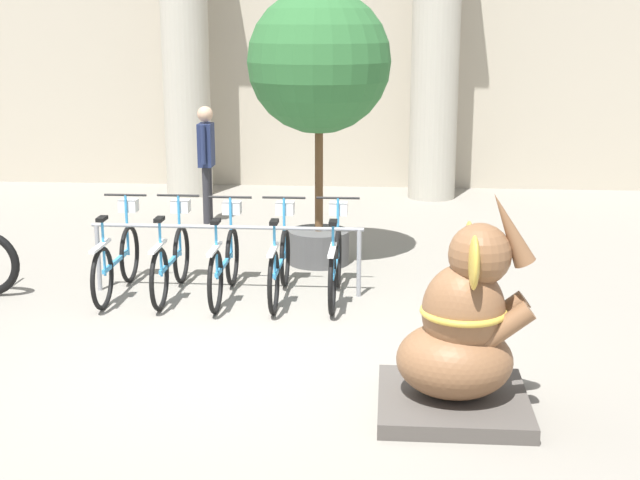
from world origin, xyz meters
The scene contains 13 objects.
ground_plane centered at (0.00, 0.00, 0.00)m, with size 60.00×60.00×0.00m, color gray.
building_facade centered at (0.00, 8.60, 3.00)m, with size 20.00×0.20×6.00m.
column_left centered at (-2.08, 7.60, 2.62)m, with size 0.98×0.98×5.16m.
column_right centered at (2.08, 7.60, 2.62)m, with size 0.98×0.98×5.16m.
bike_rack centered at (-0.40, 1.95, 0.59)m, with size 2.99×0.05×0.77m.
bicycle_0 centered at (-1.59, 1.84, 0.40)m, with size 0.48×1.66×1.04m.
bicycle_1 centered at (-0.99, 1.86, 0.40)m, with size 0.48×1.66×1.04m.
bicycle_2 centered at (-0.40, 1.81, 0.40)m, with size 0.48×1.66×1.04m.
bicycle_3 centered at (0.20, 1.83, 0.40)m, with size 0.48×1.66×1.04m.
bicycle_4 centered at (0.80, 1.85, 0.40)m, with size 0.48×1.66×1.04m.
elephant_statue centered at (1.93, -0.90, 0.59)m, with size 1.15×1.15×1.75m.
person_pedestrian centered at (-1.32, 5.43, 1.04)m, with size 0.23×0.47×1.72m.
potted_tree centered at (0.51, 3.28, 2.36)m, with size 1.70×1.70×3.31m.
Camera 1 is at (1.36, -7.36, 2.95)m, focal length 50.00 mm.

